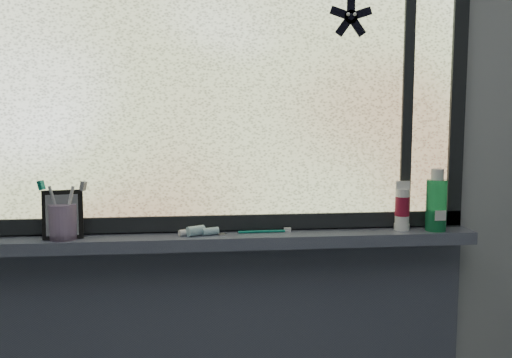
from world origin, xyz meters
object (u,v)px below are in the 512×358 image
at_px(toothbrush_cup, 63,222).
at_px(mouthwash_bottle, 436,200).
at_px(cream_tube, 402,204).
at_px(vanity_mirror, 63,214).

height_order(toothbrush_cup, mouthwash_bottle, mouthwash_bottle).
distance_m(toothbrush_cup, mouthwash_bottle, 1.21).
relative_size(toothbrush_cup, cream_tube, 0.93).
xyz_separation_m(vanity_mirror, toothbrush_cup, (0.00, -0.01, -0.02)).
distance_m(vanity_mirror, toothbrush_cup, 0.02).
distance_m(vanity_mirror, cream_tube, 1.10).
bearing_deg(vanity_mirror, toothbrush_cup, -86.98).
relative_size(mouthwash_bottle, cream_tube, 1.45).
distance_m(toothbrush_cup, cream_tube, 1.10).
height_order(vanity_mirror, cream_tube, vanity_mirror).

